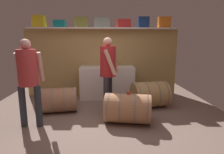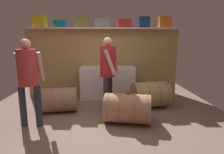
# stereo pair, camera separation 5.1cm
# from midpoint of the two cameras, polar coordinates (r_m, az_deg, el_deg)

# --- Properties ---
(ground_plane) EXTENTS (5.68, 7.42, 0.02)m
(ground_plane) POSITION_cam_midpoint_polar(r_m,az_deg,el_deg) (4.38, -3.08, -11.16)
(ground_plane) COLOR #7C665A
(back_wall_panel) EXTENTS (4.48, 0.10, 1.97)m
(back_wall_panel) POSITION_cam_midpoint_polar(r_m,az_deg,el_deg) (5.68, -3.15, 4.32)
(back_wall_panel) COLOR tan
(back_wall_panel) RESTS_ON ground
(high_shelf_board) EXTENTS (4.12, 0.40, 0.03)m
(high_shelf_board) POSITION_cam_midpoint_polar(r_m,az_deg,el_deg) (5.51, -3.26, 14.56)
(high_shelf_board) COLOR white
(high_shelf_board) RESTS_ON back_wall_panel
(toolcase_yellow) EXTENTS (0.34, 0.26, 0.33)m
(toolcase_yellow) POSITION_cam_midpoint_polar(r_m,az_deg,el_deg) (5.80, -21.58, 15.44)
(toolcase_yellow) COLOR yellow
(toolcase_yellow) RESTS_ON high_shelf_board
(toolcase_teal) EXTENTS (0.32, 0.30, 0.20)m
(toolcase_teal) POSITION_cam_midpoint_polar(r_m,az_deg,el_deg) (5.65, -15.87, 15.28)
(toolcase_teal) COLOR #117E84
(toolcase_teal) RESTS_ON high_shelf_board
(toolcase_olive) EXTENTS (0.36, 0.22, 0.29)m
(toolcase_olive) POSITION_cam_midpoint_polar(r_m,az_deg,el_deg) (5.55, -9.57, 16.08)
(toolcase_olive) COLOR olive
(toolcase_olive) RESTS_ON high_shelf_board
(toolcase_grey) EXTENTS (0.44, 0.25, 0.28)m
(toolcase_grey) POSITION_cam_midpoint_polar(r_m,az_deg,el_deg) (5.52, -3.36, 16.16)
(toolcase_grey) COLOR gray
(toolcase_grey) RESTS_ON high_shelf_board
(toolcase_red) EXTENTS (0.40, 0.23, 0.24)m
(toolcase_red) POSITION_cam_midpoint_polar(r_m,az_deg,el_deg) (5.55, 3.28, 15.93)
(toolcase_red) COLOR red
(toolcase_red) RESTS_ON high_shelf_board
(toolcase_navy) EXTENTS (0.32, 0.31, 0.30)m
(toolcase_navy) POSITION_cam_midpoint_polar(r_m,az_deg,el_deg) (5.64, 9.25, 16.06)
(toolcase_navy) COLOR navy
(toolcase_navy) RESTS_ON high_shelf_board
(toolcase_orange) EXTENTS (0.35, 0.19, 0.31)m
(toolcase_orange) POSITION_cam_midpoint_polar(r_m,az_deg,el_deg) (5.79, 15.31, 15.73)
(toolcase_orange) COLOR orange
(toolcase_orange) RESTS_ON high_shelf_board
(work_cabinet) EXTENTS (1.53, 0.57, 0.92)m
(work_cabinet) POSITION_cam_midpoint_polar(r_m,az_deg,el_deg) (5.43, -1.76, -1.63)
(work_cabinet) COLOR white
(work_cabinet) RESTS_ON ground
(wine_bottle_amber) EXTENTS (0.08, 0.08, 0.34)m
(wine_bottle_amber) POSITION_cam_midpoint_polar(r_m,az_deg,el_deg) (5.46, 0.49, 4.93)
(wine_bottle_amber) COLOR brown
(wine_bottle_amber) RESTS_ON work_cabinet
(wine_glass) EXTENTS (0.08, 0.08, 0.14)m
(wine_glass) POSITION_cam_midpoint_polar(r_m,az_deg,el_deg) (5.29, -0.10, 4.14)
(wine_glass) COLOR white
(wine_glass) RESTS_ON work_cabinet
(wine_barrel_near) EXTENTS (1.01, 0.76, 0.60)m
(wine_barrel_near) POSITION_cam_midpoint_polar(r_m,az_deg,el_deg) (3.84, 4.41, -9.49)
(wine_barrel_near) COLOR #AF764F
(wine_barrel_near) RESTS_ON ground
(wine_barrel_far) EXTENTS (0.87, 0.66, 0.58)m
(wine_barrel_far) POSITION_cam_midpoint_polar(r_m,az_deg,el_deg) (4.57, -16.15, -6.73)
(wine_barrel_far) COLOR #A37050
(wine_barrel_far) RESTS_ON ground
(wine_barrel_flank) EXTENTS (0.96, 0.78, 0.65)m
(wine_barrel_flank) POSITION_cam_midpoint_polar(r_m,az_deg,el_deg) (4.78, 11.11, -5.23)
(wine_barrel_flank) COLOR tan
(wine_barrel_flank) RESTS_ON ground
(tasting_cup) EXTENTS (0.06, 0.06, 0.05)m
(tasting_cup) POSITION_cam_midpoint_polar(r_m,az_deg,el_deg) (3.74, 4.61, -4.85)
(tasting_cup) COLOR red
(tasting_cup) RESTS_ON wine_barrel_near
(winemaker_pouring) EXTENTS (0.45, 0.55, 1.72)m
(winemaker_pouring) POSITION_cam_midpoint_polar(r_m,az_deg,el_deg) (4.29, -1.51, 3.12)
(winemaker_pouring) COLOR #322F3C
(winemaker_pouring) RESTS_ON ground
(visitor_tasting) EXTENTS (0.50, 0.42, 1.67)m
(visitor_tasting) POSITION_cam_midpoint_polar(r_m,az_deg,el_deg) (3.82, -24.54, 0.78)
(visitor_tasting) COLOR #2B2F39
(visitor_tasting) RESTS_ON ground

